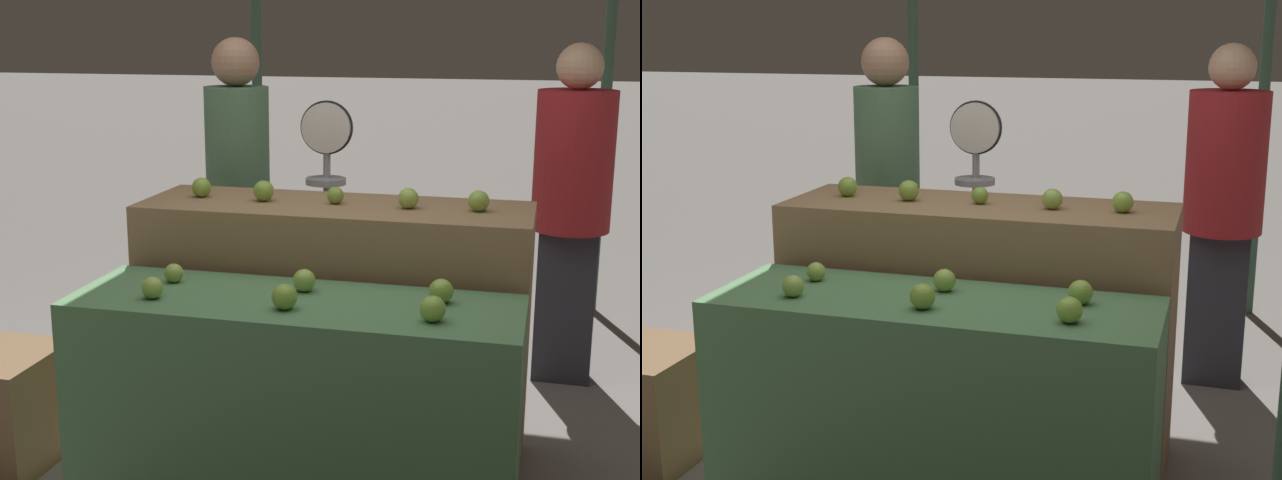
% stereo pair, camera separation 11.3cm
% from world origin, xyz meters
% --- Properties ---
extents(display_counter_front, '(1.61, 0.55, 0.89)m').
position_xyz_m(display_counter_front, '(0.00, 0.00, 0.44)').
color(display_counter_front, '#4C7A4C').
rests_on(display_counter_front, ground_plane).
extents(display_counter_back, '(1.61, 0.55, 1.12)m').
position_xyz_m(display_counter_back, '(0.00, 0.60, 0.56)').
color(display_counter_back, olive).
rests_on(display_counter_back, ground_plane).
extents(apple_front_0, '(0.08, 0.08, 0.08)m').
position_xyz_m(apple_front_0, '(-0.49, -0.11, 0.93)').
color(apple_front_0, '#8EB247').
rests_on(apple_front_0, display_counter_front).
extents(apple_front_1, '(0.09, 0.09, 0.09)m').
position_xyz_m(apple_front_1, '(-0.00, -0.12, 0.93)').
color(apple_front_1, '#7AA338').
rests_on(apple_front_1, display_counter_front).
extents(apple_front_2, '(0.09, 0.09, 0.09)m').
position_xyz_m(apple_front_2, '(0.51, -0.12, 0.93)').
color(apple_front_2, '#84AD3D').
rests_on(apple_front_2, display_counter_front).
extents(apple_front_3, '(0.07, 0.07, 0.07)m').
position_xyz_m(apple_front_3, '(-0.50, 0.10, 0.92)').
color(apple_front_3, '#8EB247').
rests_on(apple_front_3, display_counter_front).
extents(apple_front_4, '(0.08, 0.08, 0.08)m').
position_xyz_m(apple_front_4, '(0.01, 0.11, 0.93)').
color(apple_front_4, '#8EB247').
rests_on(apple_front_4, display_counter_front).
extents(apple_front_5, '(0.09, 0.09, 0.09)m').
position_xyz_m(apple_front_5, '(0.51, 0.10, 0.93)').
color(apple_front_5, '#84AD3D').
rests_on(apple_front_5, display_counter_front).
extents(apple_back_0, '(0.08, 0.08, 0.08)m').
position_xyz_m(apple_back_0, '(-0.59, 0.61, 1.16)').
color(apple_back_0, '#7AA338').
rests_on(apple_back_0, display_counter_back).
extents(apple_back_1, '(0.09, 0.09, 0.09)m').
position_xyz_m(apple_back_1, '(-0.31, 0.59, 1.16)').
color(apple_back_1, '#7AA338').
rests_on(apple_back_1, display_counter_back).
extents(apple_back_2, '(0.07, 0.07, 0.07)m').
position_xyz_m(apple_back_2, '(0.00, 0.61, 1.15)').
color(apple_back_2, '#7AA338').
rests_on(apple_back_2, display_counter_back).
extents(apple_back_3, '(0.08, 0.08, 0.08)m').
position_xyz_m(apple_back_3, '(0.31, 0.59, 1.16)').
color(apple_back_3, '#8EB247').
rests_on(apple_back_3, display_counter_back).
extents(apple_back_4, '(0.08, 0.08, 0.08)m').
position_xyz_m(apple_back_4, '(0.59, 0.60, 1.16)').
color(apple_back_4, '#84AD3D').
rests_on(apple_back_4, display_counter_back).
extents(produce_scale, '(0.26, 0.20, 1.48)m').
position_xyz_m(produce_scale, '(-0.22, 1.30, 1.07)').
color(produce_scale, '#99999E').
rests_on(produce_scale, ground_plane).
extents(person_vendor_at_scale, '(0.43, 0.43, 1.78)m').
position_xyz_m(person_vendor_at_scale, '(-0.65, 1.21, 1.05)').
color(person_vendor_at_scale, '#2D2D38').
rests_on(person_vendor_at_scale, ground_plane).
extents(person_customer_left, '(0.40, 0.40, 1.76)m').
position_xyz_m(person_customer_left, '(0.96, 1.74, 1.01)').
color(person_customer_left, '#2D2D38').
rests_on(person_customer_left, ground_plane).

